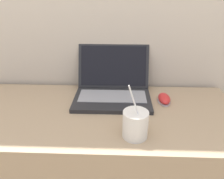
# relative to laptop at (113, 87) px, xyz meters

# --- Properties ---
(desk) EXTENTS (1.34, 0.56, 0.75)m
(desk) POSITION_rel_laptop_xyz_m (-0.07, -0.16, -0.43)
(desk) COLOR tan
(desk) RESTS_ON ground_plane
(laptop) EXTENTS (0.38, 0.33, 0.24)m
(laptop) POSITION_rel_laptop_xyz_m (0.00, 0.00, 0.00)
(laptop) COLOR #232326
(laptop) RESTS_ON desk
(drink_cup) EXTENTS (0.10, 0.10, 0.22)m
(drink_cup) POSITION_rel_laptop_xyz_m (0.10, -0.33, 0.00)
(drink_cup) COLOR silver
(drink_cup) RESTS_ON desk
(computer_mouse) EXTENTS (0.06, 0.11, 0.04)m
(computer_mouse) POSITION_rel_laptop_xyz_m (0.26, -0.05, -0.04)
(computer_mouse) COLOR #B2B2B7
(computer_mouse) RESTS_ON desk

